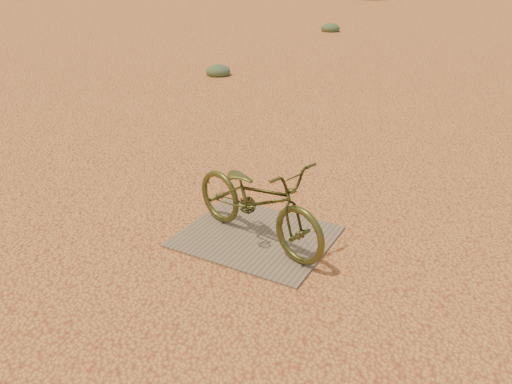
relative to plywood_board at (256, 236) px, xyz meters
The scene contains 5 objects.
ground 0.23m from the plywood_board, 153.99° to the right, with size 120.00×120.00×0.00m, color #E6974F.
plywood_board is the anchor object (origin of this frame).
bicycle 0.49m from the plywood_board, 50.16° to the right, with size 0.63×1.80×0.95m, color #43461E.
kale_a 8.27m from the plywood_board, 125.50° to the left, with size 0.63×0.63×0.35m, color #516A46.
kale_c 16.83m from the plywood_board, 108.35° to the left, with size 0.77×0.77×0.42m, color #516A46.
Camera 1 is at (2.46, -4.00, 2.75)m, focal length 35.00 mm.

